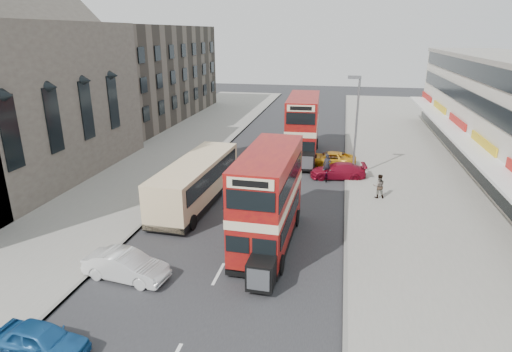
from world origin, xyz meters
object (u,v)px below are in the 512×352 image
Objects in this scene: bus_second at (303,126)px; pedestrian_near at (379,186)px; car_left_near at (42,340)px; car_right_b at (330,159)px; street_lamp at (356,120)px; coach at (196,180)px; car_left_front at (126,266)px; bus_main at (268,198)px; car_right_a at (338,171)px; cyclist at (327,171)px.

bus_second is 5.73× the size of pedestrian_near.
bus_second reaches higher than car_left_near.
car_right_b reaches higher than car_left_near.
pedestrian_near is at bearing 27.37° from car_right_b.
coach is at bearing -144.49° from street_lamp.
car_left_near is 5.27m from car_left_front.
bus_main is 12.76m from car_right_a.
car_left_near is 27.09m from car_right_b.
bus_main is at bearing -9.60° from car_right_b.
pedestrian_near reaches higher than car_right_b.
street_lamp is at bearing 38.10° from coach.
cyclist is at bearing -20.47° from car_left_front.
pedestrian_near reaches higher than car_right_a.
coach is 5.06× the size of cyclist.
bus_second is at bearing 110.42° from cyclist.
car_right_a is 5.00m from pedestrian_near.
cyclist is (9.34, 21.65, 0.10)m from car_left_near.
bus_main is 18.00m from bus_second.
car_left_near is (-6.61, -10.09, -2.11)m from bus_main.
bus_second is 0.94× the size of coach.
car_left_near is 0.80× the size of car_right_a.
cyclist is at bearing 40.60° from coach.
pedestrian_near is at bearing -127.44° from bus_main.
coach is 9.77m from car_left_front.
car_left_front reaches higher than car_right_b.
bus_main is 15.70m from car_right_b.
bus_main is at bearing -104.94° from cyclist.
cyclist reaches higher than car_right_b.
car_left_near is 2.03× the size of pedestrian_near.
car_left_near is at bearing 45.99° from pedestrian_near.
street_lamp is 13.40m from bus_main.
bus_second is 2.20× the size of car_right_b.
car_right_a is at bearing 14.31° from car_right_b.
bus_second is at bearing -8.36° from car_left_near.
coach is at bearing 63.18° from bus_second.
car_right_b is 2.15× the size of cyclist.
car_left_front is 19.46m from car_right_a.
car_right_b is (-0.78, 3.24, -0.01)m from car_right_a.
street_lamp is 1.79× the size of car_right_b.
car_right_b is (8.84, 20.16, -0.05)m from car_left_front.
street_lamp reaches higher than car_right_b.
car_right_b is at bearing -98.86° from bus_main.
street_lamp is at bearing -76.12° from pedestrian_near.
car_left_front is at bearing -36.79° from car_right_a.
street_lamp is 20.71m from car_left_front.
coach is 2.35× the size of car_right_b.
car_left_front reaches higher than car_right_a.
bus_main is at bearing -110.78° from street_lamp.
car_left_front is 0.91× the size of car_right_b.
bus_second is at bearing 129.18° from street_lamp.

